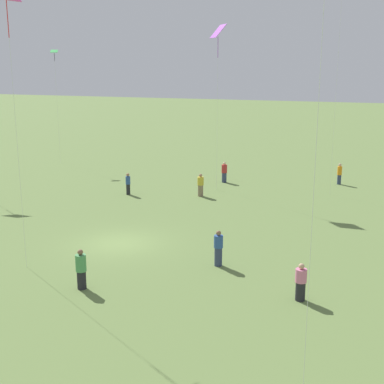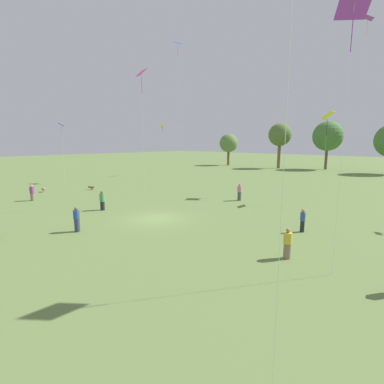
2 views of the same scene
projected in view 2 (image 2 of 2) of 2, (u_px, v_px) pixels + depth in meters
ground_plane at (156, 219)px, 24.27m from camera, size 240.00×240.00×0.00m
tree_0 at (229, 143)px, 76.98m from camera, size 4.66×4.66×8.02m
tree_1 at (280, 135)px, 68.09m from camera, size 5.14×5.14×10.21m
tree_2 at (328, 136)px, 65.31m from camera, size 6.43×6.43×10.49m
person_1 at (239, 192)px, 31.60m from camera, size 0.46×0.46×1.79m
person_2 at (303, 220)px, 20.63m from camera, size 0.48×0.48×1.62m
person_3 at (102, 201)px, 27.17m from camera, size 0.64×0.64×1.78m
person_4 at (288, 244)px, 15.95m from camera, size 0.59×0.59×1.67m
person_5 at (32, 193)px, 31.50m from camera, size 0.65×0.65×1.72m
person_8 at (77, 220)px, 20.69m from camera, size 0.51×0.51×1.75m
kite_2 at (367, 26)px, 34.30m from camera, size 1.46×1.50×20.37m
kite_3 at (354, 11)px, 12.18m from camera, size 1.52×1.47×12.24m
kite_5 at (61, 128)px, 38.18m from camera, size 0.87×0.81×8.47m
kite_6 at (162, 129)px, 54.33m from camera, size 0.77×0.63×9.05m
kite_7 at (142, 78)px, 27.21m from camera, size 1.13×0.92×12.70m
kite_8 at (178, 49)px, 45.85m from camera, size 1.30×1.36×21.31m
kite_9 at (328, 117)px, 29.66m from camera, size 1.03×1.27×9.11m
dog_0 at (44, 189)px, 36.87m from camera, size 0.74×0.38×0.56m
dog_1 at (91, 187)px, 38.61m from camera, size 0.73×0.65×0.50m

